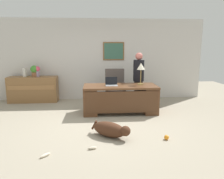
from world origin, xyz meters
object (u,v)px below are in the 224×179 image
object	(u,v)px
desk	(120,98)
vase_with_flowers	(37,71)
dog_toy_plush	(45,155)
person_standing	(138,79)
armchair	(115,89)
potted_plant	(34,71)
desk_lamp	(141,68)
dog_lying	(111,129)
laptop	(111,83)
vase_empty	(24,72)
credenza	(33,89)
dog_toy_bone	(92,148)
dog_toy_ball	(166,137)

from	to	relation	value
desk	vase_with_flowers	xyz separation A→B (m)	(-2.53, 1.43, 0.61)
dog_toy_plush	person_standing	bearing A→B (deg)	54.68
armchair	vase_with_flowers	distance (m)	2.57
dog_toy_plush	vase_with_flowers	bearing A→B (deg)	105.24
person_standing	potted_plant	xyz separation A→B (m)	(-3.24, 0.78, 0.20)
desk	desk_lamp	world-z (taller)	desk_lamp
potted_plant	vase_with_flowers	bearing A→B (deg)	0.00
dog_lying	laptop	world-z (taller)	laptop
vase_empty	credenza	bearing A→B (deg)	-0.31
dog_lying	dog_toy_plush	bearing A→B (deg)	-147.39
armchair	person_standing	bearing A→B (deg)	-25.93
dog_toy_bone	dog_toy_plush	size ratio (longest dim) A/B	0.81
armchair	vase_with_flowers	bearing A→B (deg)	169.57
laptop	dog_toy_ball	xyz separation A→B (m)	(0.93, -1.88, -0.76)
dog_lying	desk_lamp	world-z (taller)	desk_lamp
armchair	dog_lying	distance (m)	2.64
dog_lying	desk_lamp	distance (m)	2.25
dog_lying	dog_toy_bone	bearing A→B (deg)	-124.84
vase_with_flowers	dog_toy_ball	size ratio (longest dim) A/B	3.63
armchair	dog_lying	world-z (taller)	armchair
dog_lying	dog_toy_bone	world-z (taller)	dog_lying
dog_toy_plush	desk_lamp	bearing A→B (deg)	49.94
desk_lamp	dog_toy_ball	bearing A→B (deg)	-86.41
dog_toy_ball	laptop	bearing A→B (deg)	116.47
person_standing	dog_toy_plush	bearing A→B (deg)	-125.32
vase_empty	potted_plant	size ratio (longest dim) A/B	0.76
vase_empty	dog_toy_bone	bearing A→B (deg)	-58.34
potted_plant	dog_toy_ball	xyz separation A→B (m)	(3.32, -3.27, -0.98)
person_standing	vase_empty	bearing A→B (deg)	167.58
vase_empty	armchair	bearing A→B (deg)	-8.97
dog_lying	dog_toy_plush	world-z (taller)	dog_lying
laptop	dog_toy_bone	size ratio (longest dim) A/B	1.98
laptop	desk_lamp	bearing A→B (deg)	5.99
desk_lamp	armchair	bearing A→B (deg)	126.56
laptop	desk_lamp	xyz separation A→B (m)	(0.81, 0.09, 0.41)
vase_empty	potted_plant	distance (m)	0.32
vase_with_flowers	dog_toy_ball	xyz separation A→B (m)	(3.23, -3.27, -0.98)
credenza	dog_toy_bone	size ratio (longest dim) A/B	9.59
laptop	dog_toy_bone	xyz separation A→B (m)	(-0.50, -2.18, -0.78)
vase_with_flowers	dog_toy_bone	size ratio (longest dim) A/B	2.07
laptop	dog_toy_bone	world-z (taller)	laptop
vase_with_flowers	potted_plant	world-z (taller)	potted_plant
person_standing	dog_lying	world-z (taller)	person_standing
potted_plant	dog_toy_ball	distance (m)	4.76
vase_with_flowers	dog_lying	bearing A→B (deg)	-54.74
desk	dog_toy_ball	xyz separation A→B (m)	(0.70, -1.84, -0.37)
desk	vase_empty	size ratio (longest dim) A/B	7.18
vase_empty	dog_toy_plush	world-z (taller)	vase_empty
desk	armchair	distance (m)	0.98
desk	dog_toy_bone	world-z (taller)	desk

